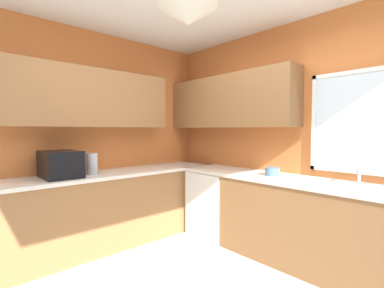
# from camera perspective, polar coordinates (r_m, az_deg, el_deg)

# --- Properties ---
(room_shell) EXTENTS (3.99, 3.54, 2.74)m
(room_shell) POSITION_cam_1_polar(r_m,az_deg,el_deg) (3.08, -2.81, 11.38)
(room_shell) COLOR #D17238
(room_shell) RESTS_ON ground_plane
(counter_run_left) EXTENTS (0.65, 3.15, 0.90)m
(counter_run_left) POSITION_cam_1_polar(r_m,az_deg,el_deg) (3.59, -18.69, -12.82)
(counter_run_left) COLOR olive
(counter_run_left) RESTS_ON ground_plane
(counter_run_back) EXTENTS (3.08, 0.65, 0.90)m
(counter_run_back) POSITION_cam_1_polar(r_m,az_deg,el_deg) (3.23, 21.52, -14.68)
(counter_run_back) COLOR olive
(counter_run_back) RESTS_ON ground_plane
(dishwasher) EXTENTS (0.60, 0.60, 0.85)m
(dishwasher) POSITION_cam_1_polar(r_m,az_deg,el_deg) (3.85, 5.07, -11.99)
(dishwasher) COLOR white
(dishwasher) RESTS_ON ground_plane
(microwave) EXTENTS (0.48, 0.36, 0.29)m
(microwave) POSITION_cam_1_polar(r_m,az_deg,el_deg) (3.34, -25.53, -3.78)
(microwave) COLOR black
(microwave) RESTS_ON counter_run_left
(kettle) EXTENTS (0.13, 0.13, 0.25)m
(kettle) POSITION_cam_1_polar(r_m,az_deg,el_deg) (3.44, -19.93, -3.85)
(kettle) COLOR #B7B7BC
(kettle) RESTS_ON counter_run_left
(sink_assembly) EXTENTS (0.63, 0.40, 0.19)m
(sink_assembly) POSITION_cam_1_polar(r_m,az_deg,el_deg) (2.95, 30.32, -7.37)
(sink_assembly) COLOR #9EA0A5
(sink_assembly) RESTS_ON counter_run_back
(bowl) EXTENTS (0.16, 0.16, 0.09)m
(bowl) POSITION_cam_1_polar(r_m,az_deg,el_deg) (3.28, 16.26, -5.50)
(bowl) COLOR #4C7099
(bowl) RESTS_ON counter_run_back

